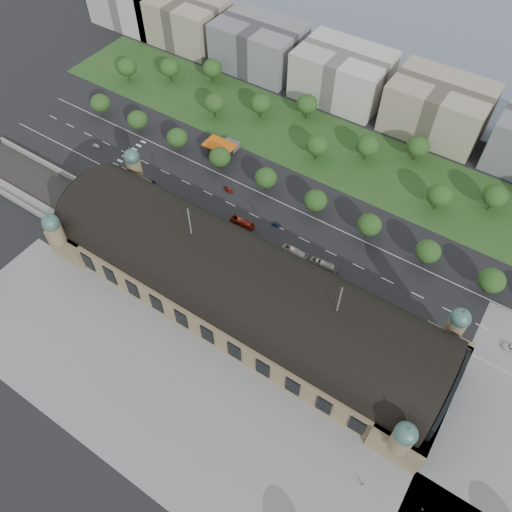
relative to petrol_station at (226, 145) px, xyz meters
The scene contains 49 objects.
ground 84.71m from the petrol_station, 50.45° to the right, with size 900.00×900.00×0.00m, color black.
station 84.98m from the petrol_station, 50.45° to the right, with size 150.00×48.40×44.30m.
track_cutting 87.79m from the petrol_station, 129.73° to the right, with size 70.00×24.00×3.10m.
plaza_south 126.63m from the petrol_station, 59.68° to the right, with size 190.00×48.00×0.12m, color gray.
road_slab 43.62m from the petrol_station, 38.82° to the right, with size 260.00×26.00×0.10m, color black.
grass_belt 47.86m from the petrol_station, 35.47° to the left, with size 300.00×45.00×0.10m, color #255020.
petrol_station is the anchor object (origin of this frame).
office_0 134.70m from the petrol_station, 149.75° to the left, with size 45.00×32.00×24.00m, color silver.
office_1 102.26m from the petrol_station, 138.33° to the left, with size 45.00×32.00×24.00m, color tan.
office_2 73.13m from the petrol_station, 111.07° to the left, with size 45.00×32.00×24.00m, color gray.
office_3 72.38m from the petrol_station, 70.56° to the left, with size 45.00×32.00×24.00m, color silver.
office_4 100.64m from the petrol_station, 42.50° to the left, with size 45.00×32.00×24.00m, color tan.
tree_row_0 67.38m from the petrol_station, 169.47° to the right, with size 9.60×9.60×11.52m.
tree_row_1 44.08m from the petrol_station, 163.73° to the right, with size 9.60×9.60×11.52m.
tree_row_2 22.32m from the petrol_station, 145.83° to the right, with size 9.60×9.60×11.52m.
tree_row_3 14.35m from the petrol_station, 64.33° to the right, with size 9.60×9.60×11.52m.
tree_row_4 32.64m from the petrol_station, 22.33° to the right, with size 9.60×9.60×11.52m.
tree_row_5 55.47m from the petrol_station, 12.84° to the right, with size 9.60×9.60×11.52m.
tree_row_6 78.99m from the petrol_station, ahead, with size 9.60×9.60×11.52m.
tree_row_7 102.74m from the petrol_station, ahead, with size 9.60×9.60×11.52m.
tree_row_8 126.58m from the petrol_station, ahead, with size 9.60×9.60×11.52m.
tree_belt_0 78.30m from the petrol_station, 166.89° to the left, with size 10.40×10.40×12.48m.
tree_belt_1 64.57m from the petrol_station, 152.50° to the left, with size 10.40×10.40×12.48m.
tree_belt_2 56.72m from the petrol_station, 132.40° to the left, with size 10.40×10.40×12.48m.
tree_belt_3 26.54m from the petrol_station, 137.15° to the left, with size 10.40×10.40×12.48m.
tree_belt_4 30.15m from the petrol_station, 90.18° to the left, with size 10.40×10.40×12.48m.
tree_belt_5 46.08m from the petrol_station, 65.62° to the left, with size 10.40×10.40×12.48m.
tree_belt_6 42.15m from the petrol_station, 25.05° to the left, with size 10.40×10.40×12.48m.
tree_belt_7 64.40m from the petrol_station, 27.57° to the left, with size 10.40×10.40×12.48m.
tree_belt_8 86.76m from the petrol_station, 28.79° to the left, with size 10.40×10.40×12.48m.
tree_belt_9 96.68m from the petrol_station, 10.57° to the left, with size 10.40×10.40×12.48m.
tree_belt_10 117.83m from the petrol_station, 14.62° to the left, with size 10.40×10.40×12.48m.
traffic_car_0 61.03m from the petrol_station, 148.78° to the right, with size 1.62×4.02×1.37m, color silver.
traffic_car_2 39.57m from the petrol_station, 112.46° to the right, with size 2.37×5.13×1.43m, color black.
traffic_car_3 27.30m from the petrol_station, 51.95° to the right, with size 1.80×4.43×1.28m, color maroon.
traffic_car_4 51.95m from the petrol_station, 31.22° to the right, with size 1.50×3.72×1.27m, color #1A274A.
traffic_car_6 143.47m from the petrol_station, 12.28° to the right, with size 2.48×5.37×1.49m, color white.
parked_car_0 44.39m from the petrol_station, 92.56° to the right, with size 1.37×3.93×1.30m, color black.
parked_car_1 41.09m from the petrol_station, 91.44° to the right, with size 2.69×5.84×1.62m, color maroon.
parked_car_2 45.54m from the petrol_station, 109.47° to the right, with size 2.26×5.56×1.61m, color #1A244B.
parked_car_3 42.80m from the petrol_station, 70.66° to the right, with size 1.70×4.22×1.44m, color slate.
parked_car_4 43.88m from the petrol_station, 86.74° to the right, with size 1.39×3.99×1.31m, color #BBBBBD.
parked_car_5 41.94m from the petrol_station, 74.12° to the right, with size 2.37×5.14×1.43m, color #92959A.
parked_car_6 54.01m from the petrol_station, 48.29° to the right, with size 2.11×5.18×1.50m, color black.
bus_west 47.48m from the petrol_station, 46.30° to the right, with size 2.49×10.64×2.96m, color #AD301B.
bus_mid 68.75m from the petrol_station, 31.49° to the right, with size 2.52×10.75×2.99m, color silver.
bus_east 79.14m from the petrol_station, 26.42° to the right, with size 2.56×10.94×3.05m, color #BBB7AE.
pedestrian_0 152.75m from the petrol_station, 39.67° to the right, with size 0.85×0.48×1.73m, color gray.
pedestrian_2 164.01m from the petrol_station, 35.00° to the right, with size 0.76×0.44×1.57m, color gray.
Camera 1 is at (58.24, -79.02, 152.85)m, focal length 35.00 mm.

